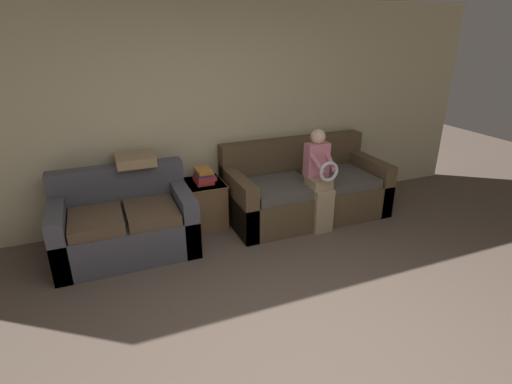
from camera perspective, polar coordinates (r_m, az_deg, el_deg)
The scene contains 7 objects.
wall_back at distance 4.82m, azimuth -8.72°, elevation 10.78°, with size 7.84×0.06×2.55m.
couch_main at distance 5.09m, azimuth 6.86°, elevation 0.24°, with size 1.97×0.96×0.92m.
couch_side at distance 4.44m, azimuth -18.22°, elevation -4.35°, with size 1.40×0.88×0.86m.
child_left_seated at distance 4.62m, azimuth 9.09°, elevation 2.25°, with size 0.28×0.37×1.18m.
side_shelf at distance 4.82m, azimuth -7.24°, elevation -1.55°, with size 0.44×0.53×0.55m.
book_stack at distance 4.69m, azimuth -7.43°, elevation 2.27°, with size 0.23×0.29×0.16m.
throw_pillow at distance 4.51m, azimuth -16.89°, elevation 4.49°, with size 0.41×0.41×0.10m.
Camera 1 is at (-1.11, -1.64, 2.22)m, focal length 28.00 mm.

